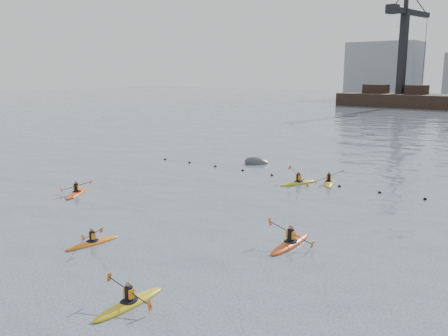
{
  "coord_description": "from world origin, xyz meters",
  "views": [
    {
      "loc": [
        14.71,
        -9.87,
        8.27
      ],
      "look_at": [
        -1.65,
        11.69,
        2.8
      ],
      "focal_mm": 38.0,
      "sensor_mm": 36.0,
      "label": 1
    }
  ],
  "objects_px": {
    "kayaker_0": "(93,242)",
    "mooring_buoy": "(257,164)",
    "kayaker_2": "(77,193)",
    "kayaker_4": "(290,243)",
    "kayaker_3": "(298,182)",
    "kayaker_1": "(129,303)",
    "kayaker_5": "(329,182)"
  },
  "relations": [
    {
      "from": "kayaker_2",
      "to": "mooring_buoy",
      "type": "distance_m",
      "value": 17.39
    },
    {
      "from": "kayaker_0",
      "to": "kayaker_3",
      "type": "xyz_separation_m",
      "value": [
        1.88,
        17.53,
        0.02
      ]
    },
    {
      "from": "kayaker_0",
      "to": "kayaker_3",
      "type": "height_order",
      "value": "kayaker_3"
    },
    {
      "from": "kayaker_0",
      "to": "kayaker_5",
      "type": "height_order",
      "value": "kayaker_5"
    },
    {
      "from": "kayaker_0",
      "to": "kayaker_1",
      "type": "bearing_deg",
      "value": -19.07
    },
    {
      "from": "kayaker_5",
      "to": "kayaker_4",
      "type": "bearing_deg",
      "value": -97.04
    },
    {
      "from": "kayaker_1",
      "to": "mooring_buoy",
      "type": "distance_m",
      "value": 27.95
    },
    {
      "from": "kayaker_0",
      "to": "kayaker_3",
      "type": "relative_size",
      "value": 0.87
    },
    {
      "from": "kayaker_3",
      "to": "kayaker_5",
      "type": "distance_m",
      "value": 2.33
    },
    {
      "from": "kayaker_0",
      "to": "mooring_buoy",
      "type": "xyz_separation_m",
      "value": [
        -5.04,
        22.43,
        -0.09
      ]
    },
    {
      "from": "kayaker_0",
      "to": "mooring_buoy",
      "type": "height_order",
      "value": "kayaker_0"
    },
    {
      "from": "kayaker_1",
      "to": "mooring_buoy",
      "type": "bearing_deg",
      "value": 113.01
    },
    {
      "from": "kayaker_3",
      "to": "mooring_buoy",
      "type": "xyz_separation_m",
      "value": [
        -6.92,
        4.9,
        -0.1
      ]
    },
    {
      "from": "kayaker_2",
      "to": "mooring_buoy",
      "type": "relative_size",
      "value": 1.33
    },
    {
      "from": "kayaker_1",
      "to": "kayaker_4",
      "type": "xyz_separation_m",
      "value": [
        1.63,
        8.9,
        0.01
      ]
    },
    {
      "from": "kayaker_5",
      "to": "mooring_buoy",
      "type": "height_order",
      "value": "kayaker_5"
    },
    {
      "from": "kayaker_4",
      "to": "kayaker_0",
      "type": "bearing_deg",
      "value": 34.47
    },
    {
      "from": "mooring_buoy",
      "to": "kayaker_0",
      "type": "bearing_deg",
      "value": -77.34
    },
    {
      "from": "kayaker_3",
      "to": "kayaker_5",
      "type": "bearing_deg",
      "value": 62.45
    },
    {
      "from": "kayaker_0",
      "to": "kayaker_1",
      "type": "relative_size",
      "value": 0.89
    },
    {
      "from": "kayaker_2",
      "to": "kayaker_3",
      "type": "distance_m",
      "value": 16.14
    },
    {
      "from": "kayaker_1",
      "to": "kayaker_5",
      "type": "relative_size",
      "value": 1.03
    },
    {
      "from": "kayaker_2",
      "to": "kayaker_4",
      "type": "bearing_deg",
      "value": -31.18
    },
    {
      "from": "kayaker_2",
      "to": "kayaker_5",
      "type": "xyz_separation_m",
      "value": [
        12.52,
        13.55,
        -0.0
      ]
    },
    {
      "from": "kayaker_2",
      "to": "kayaker_1",
      "type": "bearing_deg",
      "value": -61.95
    },
    {
      "from": "kayaker_3",
      "to": "mooring_buoy",
      "type": "relative_size",
      "value": 1.41
    },
    {
      "from": "kayaker_0",
      "to": "kayaker_5",
      "type": "distance_m",
      "value": 19.37
    },
    {
      "from": "kayaker_0",
      "to": "kayaker_5",
      "type": "relative_size",
      "value": 0.92
    },
    {
      "from": "kayaker_1",
      "to": "kayaker_2",
      "type": "distance_m",
      "value": 17.34
    },
    {
      "from": "kayaker_3",
      "to": "kayaker_4",
      "type": "bearing_deg",
      "value": -40.51
    },
    {
      "from": "kayaker_1",
      "to": "kayaker_3",
      "type": "relative_size",
      "value": 0.97
    },
    {
      "from": "kayaker_1",
      "to": "mooring_buoy",
      "type": "relative_size",
      "value": 1.37
    }
  ]
}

